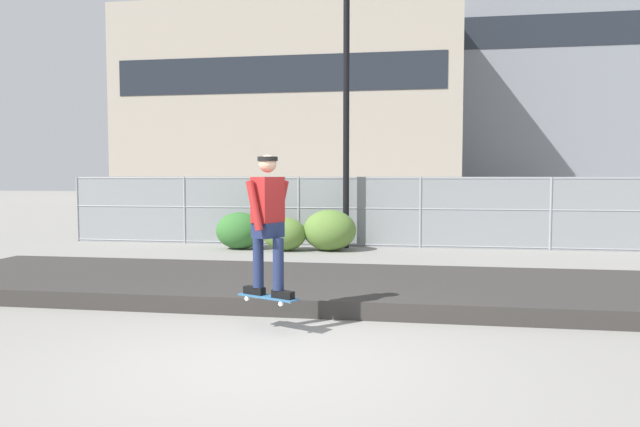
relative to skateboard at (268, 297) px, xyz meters
The scene contains 12 objects.
ground_plane 1.16m from the skateboard, 76.30° to the right, with size 120.00×120.00×0.00m, color gray.
gravel_berm 2.41m from the skateboard, 83.89° to the left, with size 13.15×3.30×0.24m, color #33302D.
skateboard is the anchor object (origin of this frame).
skater 0.97m from the skateboard, 104.04° to the left, with size 0.69×0.62×1.69m.
chain_fence 8.66m from the skateboard, 88.31° to the left, with size 16.17×0.06×1.85m.
street_lamp 9.24m from the skateboard, 90.26° to the left, with size 0.44×0.44×7.29m.
parked_car_near 11.76m from the skateboard, 107.24° to the left, with size 4.47×2.08×1.66m.
library_building 40.84m from the skateboard, 101.07° to the left, with size 24.99×13.44×14.22m.
office_block 52.61m from the skateboard, 72.05° to the left, with size 29.62×15.48×21.03m.
shrub_left 8.14m from the skateboard, 109.43° to the left, with size 1.22×1.00×0.95m.
shrub_center 7.65m from the skateboard, 101.23° to the left, with size 1.09×0.89×0.84m.
shrub_right 7.70m from the skateboard, 92.81° to the left, with size 1.33×1.09×1.03m.
Camera 1 is at (1.47, -5.70, 1.88)m, focal length 32.91 mm.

